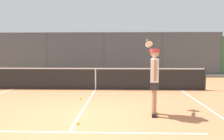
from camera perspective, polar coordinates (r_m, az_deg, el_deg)
ground_plane at (r=6.16m, az=-8.43°, el=-11.66°), size 60.00×60.00×0.00m
court_line_markings at (r=4.93m, az=-11.31°, el=-16.00°), size 7.57×9.72×0.01m
fence_backdrop at (r=15.97m, az=-1.90°, el=3.52°), size 18.54×1.37×2.93m
tennis_net at (r=10.19m, az=-4.14°, el=-2.11°), size 9.73×0.09×1.07m
tennis_player at (r=6.22m, az=10.54°, el=-1.43°), size 0.35×1.48×2.09m
tennis_ball_by_sideline at (r=8.27m, az=-7.82°, el=-7.08°), size 0.07×0.07×0.07m
tennis_ball_near_net at (r=5.63m, az=-8.58°, el=-12.95°), size 0.07×0.07×0.07m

